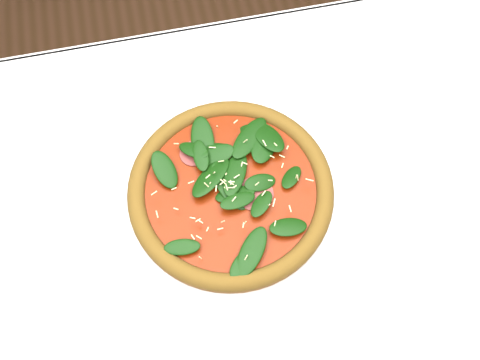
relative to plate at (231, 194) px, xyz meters
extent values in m
plane|color=brown|center=(-0.05, -0.06, -0.76)|extent=(6.00, 6.00, 0.00)
cube|color=white|center=(-0.05, -0.06, -0.03)|extent=(1.20, 0.80, 0.04)
cylinder|color=#513220|center=(0.49, 0.28, -0.40)|extent=(0.06, 0.06, 0.71)
cube|color=white|center=(-0.05, 0.34, -0.12)|extent=(1.20, 0.01, 0.22)
cylinder|color=silver|center=(0.00, 0.00, 0.00)|extent=(0.36, 0.36, 0.01)
torus|color=silver|center=(0.00, 0.00, 0.00)|extent=(0.36, 0.36, 0.01)
cylinder|color=brown|center=(0.00, 0.00, 0.01)|extent=(0.37, 0.37, 0.01)
torus|color=#AE7B28|center=(0.00, 0.00, 0.02)|extent=(0.37, 0.37, 0.03)
cylinder|color=#8D2105|center=(0.00, 0.00, 0.02)|extent=(0.31, 0.31, 0.00)
cylinder|color=brown|center=(0.00, 0.00, 0.02)|extent=(0.27, 0.27, 0.00)
ellipsoid|color=#123B0A|center=(0.00, 0.00, 0.03)|extent=(0.30, 0.30, 0.02)
cylinder|color=#FCF2A4|center=(0.00, 0.00, 0.04)|extent=(0.27, 0.27, 0.00)
cylinder|color=silver|center=(0.49, 0.28, 0.00)|extent=(0.15, 0.15, 0.01)
torus|color=silver|center=(0.49, 0.28, 0.00)|extent=(0.15, 0.15, 0.01)
camera|label=1|loc=(-0.06, -0.32, 0.75)|focal=40.00mm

